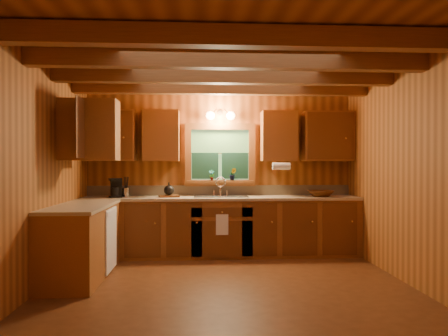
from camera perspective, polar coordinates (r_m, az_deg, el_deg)
name	(u,v)px	position (r m, az deg, el deg)	size (l,w,h in m)	color
room	(228,173)	(4.71, 0.57, -0.71)	(4.20, 4.20, 4.20)	#572E15
ceiling_beams	(228,69)	(4.83, 0.57, 13.54)	(4.20, 2.54, 0.18)	brown
base_cabinets	(188,231)	(6.06, -4.99, -8.68)	(4.20, 2.22, 0.86)	brown
countertop	(189,200)	(6.01, -4.86, -4.43)	(4.20, 2.24, 0.04)	tan
backsplash	(220,190)	(6.60, -0.55, -3.11)	(4.20, 0.02, 0.16)	tan
dishwasher_panel	(111,239)	(5.58, -15.38, -9.50)	(0.02, 0.60, 0.80)	white
upper_cabinets	(184,135)	(6.14, -5.63, 4.64)	(4.19, 1.77, 0.78)	brown
window	(220,156)	(6.57, -0.54, 1.66)	(1.12, 0.08, 1.00)	brown
window_sill	(220,182)	(6.53, -0.52, -1.92)	(1.06, 0.14, 0.04)	brown
wall_sconce	(220,115)	(6.50, -0.49, 7.29)	(0.45, 0.21, 0.17)	black
paper_towel_roll	(281,166)	(6.35, 7.93, 0.26)	(0.11, 0.11, 0.27)	white
dish_towel	(222,225)	(6.04, -0.26, -7.85)	(0.18, 0.01, 0.30)	white
sink	(221,200)	(6.33, -0.43, -4.40)	(0.82, 0.48, 0.43)	silver
coffee_maker	(116,188)	(6.40, -14.78, -2.69)	(0.16, 0.21, 0.29)	black
utensil_crock	(126,192)	(6.47, -13.45, -3.24)	(0.11, 0.11, 0.31)	silver
cutting_board	(169,196)	(6.32, -7.63, -3.89)	(0.29, 0.21, 0.03)	#5C3013
teakettle	(169,190)	(6.32, -7.63, -3.06)	(0.16, 0.16, 0.20)	black
wicker_basket	(321,194)	(6.50, 13.22, -3.46)	(0.40, 0.40, 0.10)	#48230C
potted_plant_left	(212,175)	(6.51, -1.73, -0.99)	(0.09, 0.06, 0.17)	#5C3013
potted_plant_right	(233,174)	(6.54, 1.22, -0.87)	(0.11, 0.09, 0.20)	#5C3013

